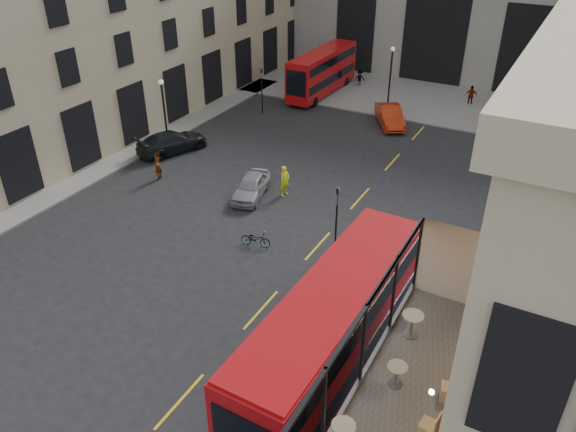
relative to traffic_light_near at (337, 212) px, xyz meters
The scene contains 26 objects.
ground 12.28m from the traffic_light_near, 85.24° to the right, with size 140.00×140.00×0.00m, color black.
cafe_floor 14.31m from the traffic_light_near, 57.99° to the right, with size 3.00×10.00×0.10m, color slate.
pavement_far 26.58m from the traffic_light_near, 100.89° to the left, with size 40.00×12.00×0.12m, color slate.
pavement_left 21.13m from the traffic_light_near, behind, with size 8.00×48.00×0.12m, color slate.
traffic_light_near is the anchor object (origin of this frame).
traffic_light_far 21.26m from the traffic_light_near, 131.19° to the left, with size 0.16×0.20×3.80m.
street_lamp_a 17.09m from the traffic_light_near, 159.44° to the left, with size 0.36×0.36×5.33m.
street_lamp_b 22.56m from the traffic_light_near, 102.80° to the left, with size 0.36×0.36×5.33m.
bus_near 9.10m from the traffic_light_near, 66.77° to the right, with size 2.99×11.77×4.67m.
bus_far 25.82m from the traffic_light_near, 117.12° to the left, with size 2.46×9.89×3.93m.
car_a 7.94m from the traffic_light_near, 156.74° to the left, with size 1.63×4.06×1.38m, color gray.
car_b 18.93m from the traffic_light_near, 100.96° to the left, with size 1.65×4.72×1.56m, color #AA240A.
car_c 16.94m from the traffic_light_near, 158.80° to the left, with size 2.13×5.24×1.52m, color black.
bicycle 4.71m from the traffic_light_near, 158.63° to the right, with size 0.57×1.64×0.86m, color gray.
cyclist 6.94m from the traffic_light_near, 141.91° to the left, with size 0.72×0.47×1.98m, color #E0F119.
pedestrian_a 28.11m from the traffic_light_near, 121.74° to the left, with size 0.86×0.67×1.77m, color gray.
pedestrian_b 28.27m from the traffic_light_near, 109.65° to the left, with size 1.04×0.60×1.60m, color gray.
pedestrian_c 26.52m from the traffic_light_near, 87.75° to the left, with size 1.01×0.42×1.73m, color gray.
pedestrian_d 20.21m from the traffic_light_near, 78.66° to the left, with size 0.90×0.58×1.84m, color gray.
pedestrian_e 13.98m from the traffic_light_near, behind, with size 0.70×0.46×1.93m, color gray.
cafe_table_near 15.73m from the traffic_light_near, 65.64° to the right, with size 0.62×0.62×0.77m.
cafe_table_mid 13.71m from the traffic_light_near, 59.08° to the right, with size 0.58×0.58×0.73m.
cafe_table_far 11.81m from the traffic_light_near, 54.59° to the right, with size 0.67×0.67×0.84m.
cafe_chair_b 15.44m from the traffic_light_near, 57.30° to the right, with size 0.50×0.50×0.90m.
cafe_chair_c 14.29m from the traffic_light_near, 53.55° to the right, with size 0.52×0.52×0.87m.
cafe_chair_d 12.84m from the traffic_light_near, 47.95° to the right, with size 0.44×0.44×0.84m.
Camera 1 is at (8.60, -10.93, 16.96)m, focal length 35.00 mm.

